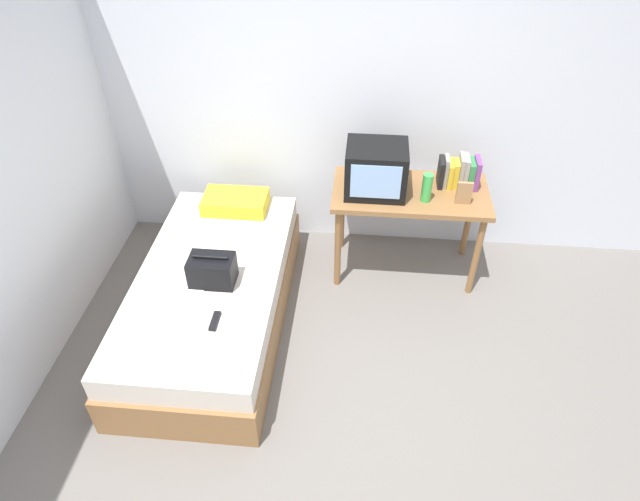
{
  "coord_description": "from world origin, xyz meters",
  "views": [
    {
      "loc": [
        0.1,
        -1.95,
        3.0
      ],
      "look_at": [
        -0.17,
        1.02,
        0.55
      ],
      "focal_mm": 30.78,
      "sensor_mm": 36.0,
      "label": 1
    }
  ],
  "objects_px": {
    "desk": "(409,201)",
    "remote_silver": "(192,264)",
    "tv": "(376,169)",
    "water_bottle": "(427,188)",
    "bed": "(213,298)",
    "handbag": "(212,270)",
    "remote_dark": "(215,321)",
    "book_row": "(459,173)",
    "pillow": "(235,202)",
    "picture_frame": "(464,193)",
    "magazine": "(184,300)"
  },
  "relations": [
    {
      "from": "book_row",
      "to": "handbag",
      "type": "bearing_deg",
      "value": -150.99
    },
    {
      "from": "water_bottle",
      "to": "book_row",
      "type": "height_order",
      "value": "book_row"
    },
    {
      "from": "pillow",
      "to": "magazine",
      "type": "relative_size",
      "value": 1.72
    },
    {
      "from": "remote_dark",
      "to": "tv",
      "type": "bearing_deg",
      "value": 50.77
    },
    {
      "from": "tv",
      "to": "remote_silver",
      "type": "bearing_deg",
      "value": -152.58
    },
    {
      "from": "desk",
      "to": "pillow",
      "type": "relative_size",
      "value": 2.32
    },
    {
      "from": "desk",
      "to": "remote_silver",
      "type": "xyz_separation_m",
      "value": [
        -1.52,
        -0.67,
        -0.17
      ]
    },
    {
      "from": "picture_frame",
      "to": "pillow",
      "type": "distance_m",
      "value": 1.76
    },
    {
      "from": "water_bottle",
      "to": "picture_frame",
      "type": "bearing_deg",
      "value": -2.68
    },
    {
      "from": "water_bottle",
      "to": "magazine",
      "type": "xyz_separation_m",
      "value": [
        -1.57,
        -0.9,
        -0.38
      ]
    },
    {
      "from": "water_bottle",
      "to": "desk",
      "type": "bearing_deg",
      "value": 129.16
    },
    {
      "from": "pillow",
      "to": "magazine",
      "type": "xyz_separation_m",
      "value": [
        -0.11,
        -1.06,
        -0.05
      ]
    },
    {
      "from": "picture_frame",
      "to": "tv",
      "type": "bearing_deg",
      "value": 169.74
    },
    {
      "from": "book_row",
      "to": "pillow",
      "type": "bearing_deg",
      "value": -177.92
    },
    {
      "from": "book_row",
      "to": "tv",
      "type": "bearing_deg",
      "value": -168.59
    },
    {
      "from": "desk",
      "to": "handbag",
      "type": "height_order",
      "value": "desk"
    },
    {
      "from": "bed",
      "to": "magazine",
      "type": "xyz_separation_m",
      "value": [
        -0.09,
        -0.28,
        0.25
      ]
    },
    {
      "from": "remote_silver",
      "to": "bed",
      "type": "bearing_deg",
      "value": -26.29
    },
    {
      "from": "water_bottle",
      "to": "remote_silver",
      "type": "xyz_separation_m",
      "value": [
        -1.62,
        -0.55,
        -0.38
      ]
    },
    {
      "from": "handbag",
      "to": "remote_silver",
      "type": "distance_m",
      "value": 0.27
    },
    {
      "from": "bed",
      "to": "remote_silver",
      "type": "relative_size",
      "value": 13.89
    },
    {
      "from": "water_bottle",
      "to": "pillow",
      "type": "bearing_deg",
      "value": 173.55
    },
    {
      "from": "tv",
      "to": "picture_frame",
      "type": "height_order",
      "value": "tv"
    },
    {
      "from": "desk",
      "to": "water_bottle",
      "type": "distance_m",
      "value": 0.26
    },
    {
      "from": "water_bottle",
      "to": "remote_dark",
      "type": "xyz_separation_m",
      "value": [
        -1.33,
        -1.07,
        -0.38
      ]
    },
    {
      "from": "desk",
      "to": "handbag",
      "type": "distance_m",
      "value": 1.56
    },
    {
      "from": "tv",
      "to": "remote_dark",
      "type": "bearing_deg",
      "value": -129.23
    },
    {
      "from": "picture_frame",
      "to": "remote_silver",
      "type": "bearing_deg",
      "value": -164.15
    },
    {
      "from": "desk",
      "to": "tv",
      "type": "relative_size",
      "value": 2.64
    },
    {
      "from": "book_row",
      "to": "remote_dark",
      "type": "distance_m",
      "value": 2.07
    },
    {
      "from": "desk",
      "to": "remote_silver",
      "type": "relative_size",
      "value": 8.06
    },
    {
      "from": "pillow",
      "to": "remote_silver",
      "type": "relative_size",
      "value": 3.47
    },
    {
      "from": "pillow",
      "to": "remote_dark",
      "type": "height_order",
      "value": "pillow"
    },
    {
      "from": "desk",
      "to": "handbag",
      "type": "relative_size",
      "value": 3.87
    },
    {
      "from": "tv",
      "to": "water_bottle",
      "type": "distance_m",
      "value": 0.39
    },
    {
      "from": "pillow",
      "to": "remote_silver",
      "type": "height_order",
      "value": "pillow"
    },
    {
      "from": "tv",
      "to": "water_bottle",
      "type": "bearing_deg",
      "value": -15.5
    },
    {
      "from": "picture_frame",
      "to": "magazine",
      "type": "height_order",
      "value": "picture_frame"
    },
    {
      "from": "book_row",
      "to": "remote_silver",
      "type": "xyz_separation_m",
      "value": [
        -1.87,
        -0.77,
        -0.38
      ]
    },
    {
      "from": "water_bottle",
      "to": "pillow",
      "type": "height_order",
      "value": "water_bottle"
    },
    {
      "from": "tv",
      "to": "picture_frame",
      "type": "distance_m",
      "value": 0.65
    },
    {
      "from": "water_bottle",
      "to": "pillow",
      "type": "relative_size",
      "value": 0.43
    },
    {
      "from": "desk",
      "to": "book_row",
      "type": "relative_size",
      "value": 3.96
    },
    {
      "from": "bed",
      "to": "book_row",
      "type": "xyz_separation_m",
      "value": [
        1.73,
        0.84,
        0.63
      ]
    },
    {
      "from": "bed",
      "to": "water_bottle",
      "type": "height_order",
      "value": "water_bottle"
    },
    {
      "from": "water_bottle",
      "to": "magazine",
      "type": "relative_size",
      "value": 0.75
    },
    {
      "from": "handbag",
      "to": "remote_dark",
      "type": "bearing_deg",
      "value": -75.19
    },
    {
      "from": "picture_frame",
      "to": "pillow",
      "type": "bearing_deg",
      "value": 174.12
    },
    {
      "from": "desk",
      "to": "tv",
      "type": "distance_m",
      "value": 0.39
    },
    {
      "from": "picture_frame",
      "to": "pillow",
      "type": "xyz_separation_m",
      "value": [
        -1.72,
        0.18,
        -0.31
      ]
    }
  ]
}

